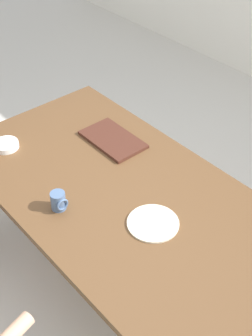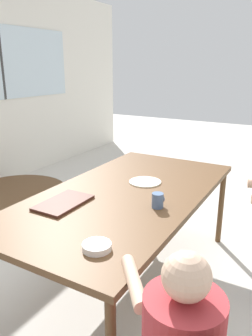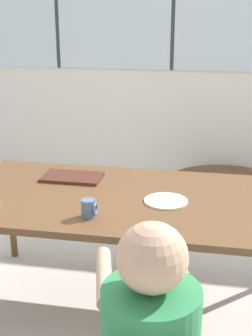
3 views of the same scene
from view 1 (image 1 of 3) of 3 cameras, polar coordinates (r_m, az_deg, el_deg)
ground_plane at (r=2.99m, az=0.00°, el=-14.00°), size 16.00×16.00×0.00m
dining_table at (r=2.46m, az=0.00°, el=-4.12°), size 2.05×1.06×0.76m
food_tray_dark at (r=2.78m, az=-1.62°, el=3.49°), size 0.38×0.23×0.02m
coffee_mug at (r=2.34m, az=-8.22°, el=-4.02°), size 0.08×0.08×0.10m
bowl_white_shallow at (r=2.81m, az=-14.42°, el=2.72°), size 0.15×0.15×0.03m
plate_tortillas at (r=2.28m, az=3.31°, el=-6.73°), size 0.25×0.25×0.01m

